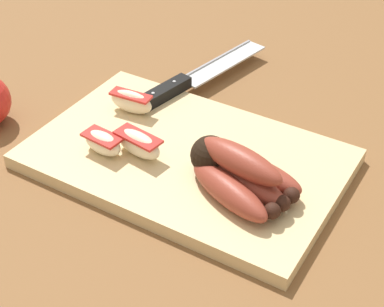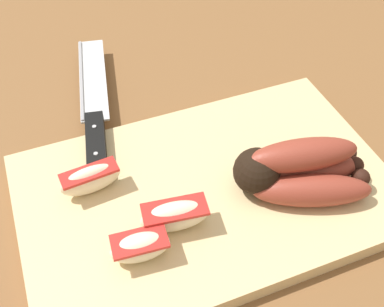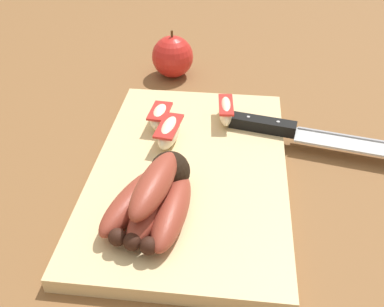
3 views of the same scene
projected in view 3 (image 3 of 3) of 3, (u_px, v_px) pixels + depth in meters
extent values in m
plane|color=brown|center=(185.00, 170.00, 0.62)|extent=(6.00, 6.00, 0.00)
cube|color=#DBBC84|center=(190.00, 171.00, 0.61)|extent=(0.41, 0.26, 0.02)
sphere|color=black|center=(170.00, 171.00, 0.55)|extent=(0.05, 0.05, 0.05)
ellipsoid|color=brown|center=(133.00, 201.00, 0.52)|extent=(0.13, 0.08, 0.03)
sphere|color=black|center=(117.00, 237.00, 0.47)|extent=(0.02, 0.02, 0.02)
ellipsoid|color=brown|center=(154.00, 206.00, 0.51)|extent=(0.13, 0.06, 0.03)
sphere|color=black|center=(132.00, 242.00, 0.47)|extent=(0.02, 0.02, 0.02)
ellipsoid|color=brown|center=(175.00, 211.00, 0.51)|extent=(0.13, 0.05, 0.03)
sphere|color=black|center=(149.00, 246.00, 0.46)|extent=(0.02, 0.02, 0.02)
ellipsoid|color=brown|center=(154.00, 184.00, 0.50)|extent=(0.13, 0.06, 0.04)
cube|color=silver|center=(358.00, 145.00, 0.64)|extent=(0.07, 0.18, 0.00)
cube|color=#99999E|center=(359.00, 138.00, 0.65)|extent=(0.04, 0.17, 0.00)
cube|color=black|center=(263.00, 125.00, 0.66)|extent=(0.04, 0.10, 0.02)
cylinder|color=#B2B2B7|center=(248.00, 117.00, 0.66)|extent=(0.01, 0.01, 0.00)
cylinder|color=#B2B2B7|center=(278.00, 122.00, 0.65)|extent=(0.01, 0.01, 0.00)
ellipsoid|color=#F4E5C1|center=(169.00, 133.00, 0.63)|extent=(0.07, 0.04, 0.04)
cube|color=red|center=(169.00, 126.00, 0.63)|extent=(0.07, 0.04, 0.00)
ellipsoid|color=#F4E5C1|center=(226.00, 111.00, 0.68)|extent=(0.07, 0.03, 0.04)
cube|color=red|center=(226.00, 105.00, 0.67)|extent=(0.06, 0.03, 0.00)
ellipsoid|color=#F4E5C1|center=(160.00, 117.00, 0.67)|extent=(0.06, 0.03, 0.03)
cube|color=red|center=(160.00, 111.00, 0.66)|extent=(0.06, 0.03, 0.00)
sphere|color=red|center=(173.00, 57.00, 0.83)|extent=(0.08, 0.08, 0.08)
cylinder|color=#4C3319|center=(172.00, 34.00, 0.81)|extent=(0.00, 0.00, 0.01)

